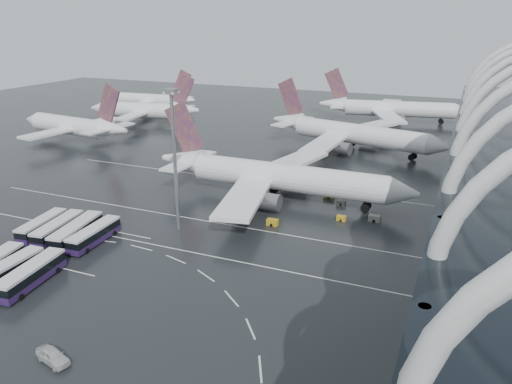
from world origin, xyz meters
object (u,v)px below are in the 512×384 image
at_px(airliner_gate_b, 350,134).
at_px(van_curve_b, 53,356).
at_px(jet_remote_west, 75,127).
at_px(bus_row_near_d, 94,235).
at_px(floodlight_mast, 174,144).
at_px(airliner_main, 274,177).
at_px(gse_cart_belly_c, 272,222).
at_px(gse_cart_belly_b, 341,203).
at_px(bus_row_near_c, 76,231).
at_px(airliner_gate_c, 391,109).
at_px(bus_row_far_b, 8,270).
at_px(gse_cart_belly_d, 375,218).
at_px(jet_remote_far, 152,100).
at_px(gse_cart_belly_a, 341,218).
at_px(bus_row_near_a, 42,225).
at_px(gse_cart_belly_e, 329,195).
at_px(jet_remote_mid, 146,110).
at_px(bus_row_far_c, 31,275).
at_px(bus_row_near_b, 58,229).

height_order(airliner_gate_b, van_curve_b, airliner_gate_b).
height_order(jet_remote_west, bus_row_near_d, jet_remote_west).
xyz_separation_m(bus_row_near_d, floodlight_mast, (11.11, 11.81, 15.84)).
height_order(bus_row_near_d, floodlight_mast, floodlight_mast).
height_order(airliner_main, gse_cart_belly_c, airliner_main).
bearing_deg(airliner_main, floodlight_mast, -114.03).
relative_size(airliner_main, gse_cart_belly_b, 31.79).
bearing_deg(van_curve_b, bus_row_near_c, 51.66).
bearing_deg(airliner_gate_c, floodlight_mast, -109.75).
distance_m(airliner_main, bus_row_far_b, 58.81).
xyz_separation_m(airliner_gate_b, gse_cart_belly_d, (18.41, -56.46, -4.65)).
bearing_deg(van_curve_b, airliner_gate_b, 9.46).
height_order(jet_remote_far, gse_cart_belly_d, jet_remote_far).
bearing_deg(gse_cart_belly_a, bus_row_near_a, -150.60).
relative_size(jet_remote_west, floodlight_mast, 1.73).
bearing_deg(bus_row_near_c, gse_cart_belly_c, -64.56).
bearing_deg(bus_row_far_b, gse_cart_belly_e, -34.58).
height_order(jet_remote_mid, van_curve_b, jet_remote_mid).
relative_size(bus_row_near_a, gse_cart_belly_d, 5.15).
xyz_separation_m(airliner_gate_c, gse_cart_belly_b, (5.06, -100.59, -4.74)).
bearing_deg(van_curve_b, gse_cart_belly_c, 3.86).
distance_m(jet_remote_mid, gse_cart_belly_e, 106.22).
height_order(bus_row_near_c, van_curve_b, bus_row_near_c).
bearing_deg(bus_row_near_a, bus_row_far_c, -147.06).
height_order(airliner_main, jet_remote_mid, airliner_main).
relative_size(airliner_main, bus_row_near_d, 4.79).
height_order(jet_remote_far, bus_row_near_b, jet_remote_far).
distance_m(bus_row_near_d, gse_cart_belly_b, 53.75).
bearing_deg(gse_cart_belly_b, floodlight_mast, -135.45).
xyz_separation_m(jet_remote_west, gse_cart_belly_c, (87.32, -40.60, -4.81)).
distance_m(jet_remote_west, jet_remote_mid, 36.02).
distance_m(jet_remote_far, floodlight_mast, 137.69).
xyz_separation_m(bus_row_far_c, gse_cart_belly_d, (45.25, 47.85, -1.16)).
height_order(airliner_main, gse_cart_belly_b, airliner_main).
distance_m(bus_row_far_b, floodlight_mast, 35.60).
height_order(airliner_gate_c, bus_row_near_a, airliner_gate_c).
height_order(bus_row_near_a, bus_row_near_c, bus_row_near_c).
xyz_separation_m(bus_row_far_c, gse_cart_belly_b, (36.53, 54.50, -1.30)).
relative_size(bus_row_near_d, bus_row_far_c, 0.95).
bearing_deg(bus_row_near_c, van_curve_b, -151.53).
bearing_deg(bus_row_near_c, bus_row_near_a, 81.25).
xyz_separation_m(airliner_gate_c, bus_row_near_b, (-41.03, -139.29, -3.49)).
xyz_separation_m(bus_row_near_d, gse_cart_belly_d, (46.57, 31.49, -1.08)).
distance_m(bus_row_near_c, van_curve_b, 36.68).
bearing_deg(bus_row_near_d, bus_row_far_c, -178.86).
bearing_deg(bus_row_near_b, bus_row_near_a, 80.56).
relative_size(jet_remote_far, gse_cart_belly_e, 18.07).
height_order(airliner_gate_b, bus_row_near_a, airliner_gate_b).
height_order(jet_remote_far, gse_cart_belly_e, jet_remote_far).
height_order(airliner_gate_c, gse_cart_belly_b, airliner_gate_c).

